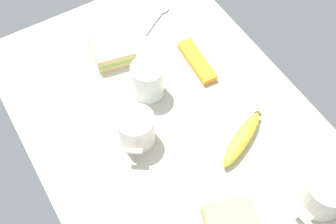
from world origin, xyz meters
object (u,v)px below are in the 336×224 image
object	(u,v)px
coffee_mug_milky	(325,193)
snack_bar	(197,61)
spoon	(160,15)
coffee_mug_black	(136,129)
banana	(242,139)
glass_of_milk	(149,80)
sandwich_side	(112,48)

from	to	relation	value
coffee_mug_milky	snack_bar	xyz separation A→B (cm)	(44.48, 1.82, -3.45)
spoon	coffee_mug_milky	bearing A→B (deg)	-179.04
coffee_mug_black	banana	size ratio (longest dim) A/B	0.64
glass_of_milk	spoon	xyz separation A→B (cm)	(20.86, -15.38, -4.00)
coffee_mug_milky	glass_of_milk	bearing A→B (deg)	20.78
sandwich_side	glass_of_milk	xyz separation A→B (cm)	(-15.42, -2.26, 2.18)
snack_bar	coffee_mug_milky	bearing A→B (deg)	-173.30
coffee_mug_milky	spoon	world-z (taller)	coffee_mug_milky
snack_bar	spoon	bearing A→B (deg)	2.21
coffee_mug_milky	snack_bar	world-z (taller)	coffee_mug_milky
snack_bar	banana	bearing A→B (deg)	175.24
snack_bar	coffee_mug_black	bearing A→B (deg)	120.02
banana	snack_bar	world-z (taller)	banana
banana	spoon	size ratio (longest dim) A/B	1.41
glass_of_milk	snack_bar	bearing A→B (deg)	-85.60
banana	spoon	bearing A→B (deg)	-6.04
coffee_mug_black	coffee_mug_milky	world-z (taller)	same
banana	snack_bar	distance (cm)	24.91
sandwich_side	spoon	distance (cm)	18.55
coffee_mug_milky	glass_of_milk	world-z (taller)	glass_of_milk
coffee_mug_black	glass_of_milk	size ratio (longest dim) A/B	1.12
spoon	snack_bar	distance (cm)	19.76
coffee_mug_black	banana	xyz separation A→B (cm)	(-13.14, -19.88, -2.63)
sandwich_side	glass_of_milk	bearing A→B (deg)	-171.67
sandwich_side	spoon	bearing A→B (deg)	-72.87
banana	coffee_mug_black	bearing A→B (deg)	56.53
glass_of_milk	spoon	world-z (taller)	glass_of_milk
sandwich_side	banana	size ratio (longest dim) A/B	0.78
coffee_mug_black	banana	distance (cm)	23.97
sandwich_side	glass_of_milk	world-z (taller)	glass_of_milk
coffee_mug_milky	banana	size ratio (longest dim) A/B	0.74
glass_of_milk	banana	bearing A→B (deg)	-155.50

